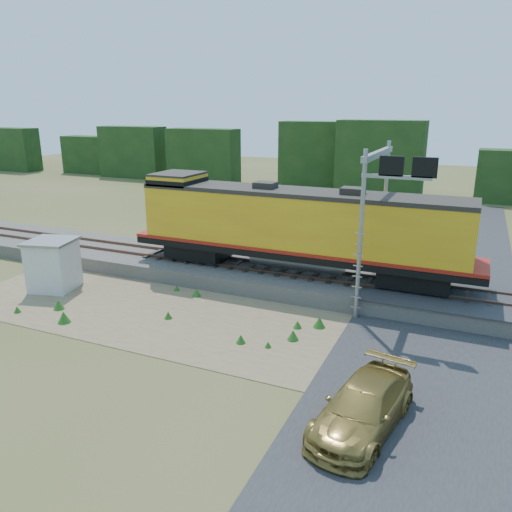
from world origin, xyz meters
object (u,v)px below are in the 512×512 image
at_px(locomotive, 293,226).
at_px(signal_gantry, 382,188).
at_px(shed, 53,265).
at_px(car, 363,407).

xyz_separation_m(locomotive, signal_gantry, (4.44, -0.68, 2.31)).
distance_m(shed, car, 17.91).
relative_size(signal_gantry, car, 1.56).
bearing_deg(car, signal_gantry, 108.92).
bearing_deg(shed, locomotive, 11.65).
bearing_deg(signal_gantry, shed, -163.20).
xyz_separation_m(signal_gantry, car, (1.59, -9.92, -4.87)).
height_order(shed, signal_gantry, signal_gantry).
xyz_separation_m(locomotive, shed, (-11.08, -5.36, -1.93)).
distance_m(locomotive, car, 12.46).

